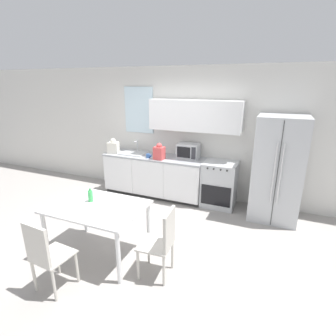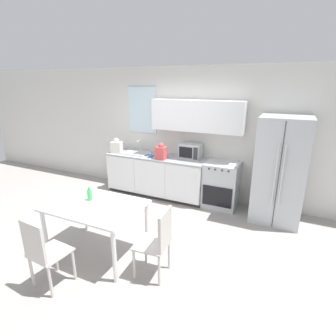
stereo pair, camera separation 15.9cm
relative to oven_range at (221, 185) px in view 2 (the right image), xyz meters
name	(u,v)px [view 2 (the right image)]	position (x,y,z in m)	size (l,w,h in m)	color
ground_plane	(132,233)	(-1.06, -1.62, -0.45)	(12.00, 12.00, 0.00)	gray
wall_back	(181,130)	(-1.00, 0.29, 0.97)	(12.00, 0.38, 2.70)	silver
kitchen_counter	(157,175)	(-1.42, -0.03, 0.00)	(2.20, 0.67, 0.89)	#333333
oven_range	(221,185)	(0.00, 0.00, 0.00)	(0.65, 0.60, 0.90)	#B7BABC
refrigerator	(280,170)	(1.02, -0.09, 0.48)	(0.82, 0.82, 1.86)	silver
kitchen_sink	(137,152)	(-1.92, -0.02, 0.45)	(0.56, 0.44, 0.26)	#B7BABC
microwave	(191,151)	(-0.70, 0.11, 0.59)	(0.43, 0.32, 0.30)	#B7BABC
coffee_mug	(151,156)	(-1.46, -0.22, 0.48)	(0.11, 0.08, 0.09)	#335999
grocery_bag_0	(161,152)	(-1.21, -0.21, 0.59)	(0.22, 0.19, 0.34)	#D14C4C
grocery_bag_1	(117,146)	(-2.36, -0.15, 0.58)	(0.26, 0.24, 0.33)	silver
dining_table	(96,210)	(-1.23, -2.26, 0.22)	(1.29, 0.92, 0.77)	white
dining_chair_near	(42,250)	(-1.32, -3.09, 0.09)	(0.43, 0.43, 0.93)	beige
dining_chair_side	(159,239)	(-0.20, -2.32, 0.09)	(0.43, 0.43, 0.93)	beige
drink_bottle	(90,194)	(-1.39, -2.17, 0.41)	(0.07, 0.07, 0.22)	#3FB259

